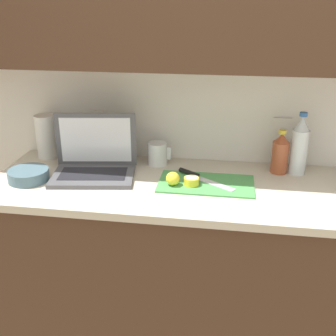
{
  "coord_description": "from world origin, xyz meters",
  "views": [
    {
      "loc": [
        -0.06,
        -1.72,
        1.72
      ],
      "look_at": [
        -0.32,
        -0.01,
        1.01
      ],
      "focal_mm": 45.0,
      "sensor_mm": 36.0,
      "label": 1
    }
  ],
  "objects_px": {
    "cutting_board": "(206,184)",
    "bottle_oil_tall": "(280,153)",
    "bottle_green_soda": "(300,146)",
    "knife": "(196,176)",
    "lemon_half_cut": "(191,181)",
    "paper_towel_roll": "(47,136)",
    "laptop": "(94,161)",
    "measuring_cup": "(158,154)",
    "lemon_whole_beside": "(173,179)",
    "bowl_white": "(28,175)"
  },
  "relations": [
    {
      "from": "cutting_board",
      "to": "lemon_whole_beside",
      "type": "height_order",
      "value": "lemon_whole_beside"
    },
    {
      "from": "laptop",
      "to": "lemon_half_cut",
      "type": "distance_m",
      "value": 0.48
    },
    {
      "from": "cutting_board",
      "to": "bottle_green_soda",
      "type": "relative_size",
      "value": 1.43
    },
    {
      "from": "bottle_oil_tall",
      "to": "paper_towel_roll",
      "type": "distance_m",
      "value": 1.18
    },
    {
      "from": "cutting_board",
      "to": "paper_towel_roll",
      "type": "height_order",
      "value": "paper_towel_roll"
    },
    {
      "from": "lemon_whole_beside",
      "to": "bowl_white",
      "type": "height_order",
      "value": "lemon_whole_beside"
    },
    {
      "from": "cutting_board",
      "to": "bottle_oil_tall",
      "type": "xyz_separation_m",
      "value": [
        0.34,
        0.2,
        0.09
      ]
    },
    {
      "from": "lemon_whole_beside",
      "to": "paper_towel_roll",
      "type": "distance_m",
      "value": 0.76
    },
    {
      "from": "measuring_cup",
      "to": "lemon_half_cut",
      "type": "bearing_deg",
      "value": -50.76
    },
    {
      "from": "lemon_whole_beside",
      "to": "paper_towel_roll",
      "type": "bearing_deg",
      "value": 158.67
    },
    {
      "from": "bottle_oil_tall",
      "to": "paper_towel_roll",
      "type": "bearing_deg",
      "value": 178.35
    },
    {
      "from": "laptop",
      "to": "paper_towel_roll",
      "type": "xyz_separation_m",
      "value": [
        -0.31,
        0.18,
        0.05
      ]
    },
    {
      "from": "bottle_green_soda",
      "to": "measuring_cup",
      "type": "xyz_separation_m",
      "value": [
        -0.68,
        0.01,
        -0.08
      ]
    },
    {
      "from": "lemon_half_cut",
      "to": "lemon_whole_beside",
      "type": "height_order",
      "value": "lemon_whole_beside"
    },
    {
      "from": "cutting_board",
      "to": "bottle_green_soda",
      "type": "height_order",
      "value": "bottle_green_soda"
    },
    {
      "from": "lemon_half_cut",
      "to": "bowl_white",
      "type": "xyz_separation_m",
      "value": [
        -0.75,
        -0.05,
        0.0
      ]
    },
    {
      "from": "lemon_half_cut",
      "to": "bottle_green_soda",
      "type": "xyz_separation_m",
      "value": [
        0.48,
        0.22,
        0.11
      ]
    },
    {
      "from": "paper_towel_roll",
      "to": "bottle_oil_tall",
      "type": "bearing_deg",
      "value": -1.65
    },
    {
      "from": "laptop",
      "to": "cutting_board",
      "type": "height_order",
      "value": "laptop"
    },
    {
      "from": "bottle_green_soda",
      "to": "measuring_cup",
      "type": "distance_m",
      "value": 0.68
    },
    {
      "from": "bottle_green_soda",
      "to": "knife",
      "type": "bearing_deg",
      "value": -163.4
    },
    {
      "from": "lemon_half_cut",
      "to": "bottle_green_soda",
      "type": "relative_size",
      "value": 0.23
    },
    {
      "from": "knife",
      "to": "cutting_board",
      "type": "bearing_deg",
      "value": -14.12
    },
    {
      "from": "bottle_green_soda",
      "to": "bottle_oil_tall",
      "type": "height_order",
      "value": "bottle_green_soda"
    },
    {
      "from": "laptop",
      "to": "bottle_oil_tall",
      "type": "xyz_separation_m",
      "value": [
        0.87,
        0.15,
        0.03
      ]
    },
    {
      "from": "bottle_oil_tall",
      "to": "bowl_white",
      "type": "relative_size",
      "value": 1.15
    },
    {
      "from": "knife",
      "to": "bottle_green_soda",
      "type": "distance_m",
      "value": 0.5
    },
    {
      "from": "paper_towel_roll",
      "to": "lemon_whole_beside",
      "type": "bearing_deg",
      "value": -21.33
    },
    {
      "from": "cutting_board",
      "to": "paper_towel_roll",
      "type": "xyz_separation_m",
      "value": [
        -0.85,
        0.23,
        0.11
      ]
    },
    {
      "from": "lemon_half_cut",
      "to": "paper_towel_roll",
      "type": "bearing_deg",
      "value": 161.76
    },
    {
      "from": "lemon_whole_beside",
      "to": "bottle_green_soda",
      "type": "distance_m",
      "value": 0.62
    },
    {
      "from": "cutting_board",
      "to": "measuring_cup",
      "type": "xyz_separation_m",
      "value": [
        -0.26,
        0.21,
        0.05
      ]
    },
    {
      "from": "laptop",
      "to": "bottle_green_soda",
      "type": "relative_size",
      "value": 1.39
    },
    {
      "from": "laptop",
      "to": "bottle_green_soda",
      "type": "xyz_separation_m",
      "value": [
        0.95,
        0.15,
        0.07
      ]
    },
    {
      "from": "knife",
      "to": "lemon_half_cut",
      "type": "height_order",
      "value": "lemon_half_cut"
    },
    {
      "from": "cutting_board",
      "to": "lemon_half_cut",
      "type": "distance_m",
      "value": 0.07
    },
    {
      "from": "cutting_board",
      "to": "lemon_whole_beside",
      "type": "xyz_separation_m",
      "value": [
        -0.15,
        -0.04,
        0.03
      ]
    },
    {
      "from": "laptop",
      "to": "measuring_cup",
      "type": "distance_m",
      "value": 0.32
    },
    {
      "from": "paper_towel_roll",
      "to": "lemon_half_cut",
      "type": "bearing_deg",
      "value": -18.24
    },
    {
      "from": "cutting_board",
      "to": "bottle_green_soda",
      "type": "xyz_separation_m",
      "value": [
        0.42,
        0.2,
        0.13
      ]
    },
    {
      "from": "cutting_board",
      "to": "lemon_half_cut",
      "type": "xyz_separation_m",
      "value": [
        -0.06,
        -0.03,
        0.02
      ]
    },
    {
      "from": "laptop",
      "to": "lemon_half_cut",
      "type": "height_order",
      "value": "laptop"
    },
    {
      "from": "paper_towel_roll",
      "to": "knife",
      "type": "bearing_deg",
      "value": -12.3
    },
    {
      "from": "laptop",
      "to": "knife",
      "type": "relative_size",
      "value": 1.53
    },
    {
      "from": "knife",
      "to": "bowl_white",
      "type": "relative_size",
      "value": 1.47
    },
    {
      "from": "lemon_whole_beside",
      "to": "cutting_board",
      "type": "bearing_deg",
      "value": 17.03
    },
    {
      "from": "bottle_oil_tall",
      "to": "laptop",
      "type": "bearing_deg",
      "value": -170.36
    },
    {
      "from": "lemon_whole_beside",
      "to": "bottle_oil_tall",
      "type": "bearing_deg",
      "value": 26.5
    },
    {
      "from": "bowl_white",
      "to": "bottle_green_soda",
      "type": "bearing_deg",
      "value": 12.47
    },
    {
      "from": "laptop",
      "to": "knife",
      "type": "xyz_separation_m",
      "value": [
        0.49,
        0.01,
        -0.05
      ]
    }
  ]
}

